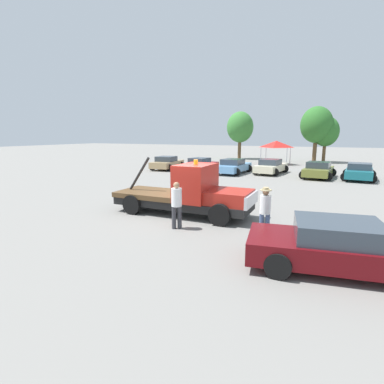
% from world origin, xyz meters
% --- Properties ---
extents(ground_plane, '(160.00, 160.00, 0.00)m').
position_xyz_m(ground_plane, '(0.00, 0.00, 0.00)').
color(ground_plane, gray).
extents(tow_truck, '(6.31, 2.25, 2.51)m').
position_xyz_m(tow_truck, '(0.39, 0.00, 0.96)').
color(tow_truck, black).
rests_on(tow_truck, ground).
extents(foreground_car, '(5.31, 2.78, 1.34)m').
position_xyz_m(foreground_car, '(6.47, -3.29, 0.65)').
color(foreground_car, '#5B0A0F').
rests_on(foreground_car, ground).
extents(person_near_truck, '(0.39, 0.39, 1.76)m').
position_xyz_m(person_near_truck, '(4.00, -1.44, 1.04)').
color(person_near_truck, '#475B84').
rests_on(person_near_truck, ground).
extents(person_at_hood, '(0.40, 0.40, 1.80)m').
position_xyz_m(person_at_hood, '(0.79, -1.97, 1.04)').
color(person_at_hood, '#38383D').
rests_on(person_at_hood, ground).
extents(parked_car_tan, '(2.73, 4.48, 1.34)m').
position_xyz_m(parked_car_tan, '(-9.35, 14.88, 0.65)').
color(parked_car_tan, tan).
rests_on(parked_car_tan, ground).
extents(parked_car_maroon, '(2.67, 4.44, 1.34)m').
position_xyz_m(parked_car_maroon, '(-5.47, 14.53, 0.65)').
color(parked_car_maroon, maroon).
rests_on(parked_car_maroon, ground).
extents(parked_car_skyblue, '(2.68, 4.89, 1.34)m').
position_xyz_m(parked_car_skyblue, '(-2.23, 14.65, 0.65)').
color(parked_car_skyblue, '#669ED1').
rests_on(parked_car_skyblue, ground).
extents(parked_car_cream, '(2.75, 4.71, 1.34)m').
position_xyz_m(parked_car_cream, '(0.91, 15.91, 0.65)').
color(parked_car_cream, beige).
rests_on(parked_car_cream, ground).
extents(parked_car_olive, '(2.76, 4.45, 1.34)m').
position_xyz_m(parked_car_olive, '(4.97, 14.90, 0.65)').
color(parked_car_olive, olive).
rests_on(parked_car_olive, ground).
extents(parked_car_teal, '(2.67, 4.37, 1.34)m').
position_xyz_m(parked_car_teal, '(7.92, 15.07, 0.65)').
color(parked_car_teal, '#196670').
rests_on(parked_car_teal, ground).
extents(canopy_tent_red, '(2.99, 2.99, 2.78)m').
position_xyz_m(canopy_tent_red, '(-0.21, 24.79, 2.39)').
color(canopy_tent_red, '#9E9EA3').
rests_on(canopy_tent_red, ground).
extents(tree_left, '(3.22, 3.22, 5.75)m').
position_xyz_m(tree_left, '(4.85, 30.22, 3.86)').
color(tree_left, brown).
rests_on(tree_left, ground).
extents(tree_center, '(3.76, 3.76, 6.71)m').
position_xyz_m(tree_center, '(-6.45, 30.89, 4.50)').
color(tree_center, brown).
rests_on(tree_center, ground).
extents(tree_right, '(3.90, 3.90, 6.96)m').
position_xyz_m(tree_right, '(3.76, 29.67, 4.67)').
color(tree_right, brown).
rests_on(tree_right, ground).
extents(traffic_cone, '(0.40, 0.40, 0.55)m').
position_xyz_m(traffic_cone, '(-0.29, 4.76, 0.25)').
color(traffic_cone, black).
rests_on(traffic_cone, ground).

